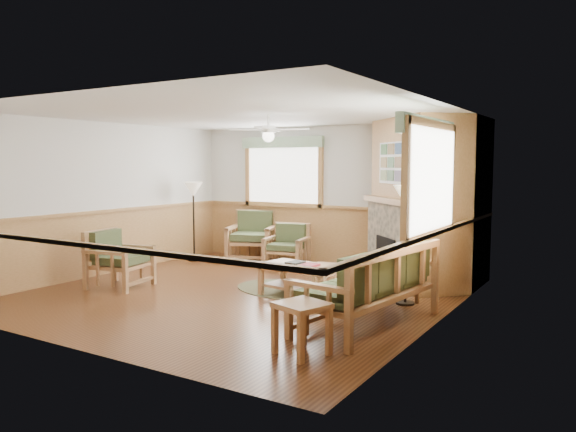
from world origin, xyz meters
The scene contains 24 objects.
floor centered at (0.00, 0.00, -0.01)m, with size 6.00×6.00×0.01m, color #542E17.
ceiling centered at (0.00, 0.00, 2.70)m, with size 6.00×6.00×0.01m, color white.
wall_back centered at (0.00, 3.00, 1.35)m, with size 6.00×0.02×2.70m, color silver.
wall_front centered at (0.00, -3.00, 1.35)m, with size 6.00×0.02×2.70m, color silver.
wall_left centered at (-3.00, 0.00, 1.35)m, with size 0.02×6.00×2.70m, color silver.
wall_right centered at (3.00, 0.00, 1.35)m, with size 0.02×6.00×2.70m, color silver.
wainscot centered at (0.00, 0.00, 0.55)m, with size 6.00×6.00×1.10m, color #AC7B46, non-canonical shape.
fireplace centered at (2.05, 2.05, 1.35)m, with size 2.20×2.20×2.70m, color #AC7B46, non-canonical shape.
window_back centered at (-1.10, 2.96, 2.53)m, with size 1.90×0.16×1.50m, color white, non-canonical shape.
window_right centered at (2.96, -0.20, 2.53)m, with size 0.16×1.90×1.50m, color white, non-canonical shape.
ceiling_fan centered at (0.30, 0.30, 2.66)m, with size 1.24×1.24×0.36m, color white, non-canonical shape.
sofa centered at (2.30, -0.54, 0.49)m, with size 0.88×2.13×0.98m, color #A3764C, non-canonical shape.
armchair_back_left centered at (-1.56, 2.49, 0.50)m, with size 0.90×0.90×1.01m, color #A3764C, non-canonical shape.
armchair_back_right centered at (-0.55, 2.21, 0.41)m, with size 0.73×0.73×0.82m, color #A3764C, non-canonical shape.
armchair_left centered at (-1.93, -0.63, 0.46)m, with size 0.81×0.81×0.91m, color #A3764C, non-canonical shape.
coffee_table centered at (0.91, 0.25, 0.25)m, with size 1.23×0.61×0.49m, color #A3764C, non-canonical shape.
end_table_chairs centered at (-1.38, 2.55, 0.26)m, with size 0.46×0.44×0.51m, color #A3764C, non-canonical shape.
end_table_sofa centered at (2.14, -1.87, 0.27)m, with size 0.49×0.47×0.54m, color #A3764C, non-canonical shape.
footstool centered at (0.91, 1.07, 0.18)m, with size 0.42×0.42×0.37m, color #A3764C, non-canonical shape.
braided_rug centered at (0.57, 0.63, 0.01)m, with size 1.98×1.98×0.01m, color brown.
floor_lamp_left centered at (-2.55, 1.86, 0.80)m, with size 0.37×0.37×1.61m, color black, non-canonical shape.
floor_lamp_right centered at (2.34, 0.69, 0.84)m, with size 0.39×0.39×1.68m, color black, non-canonical shape.
book_red centered at (1.06, 0.20, 0.52)m, with size 0.22×0.30×0.03m, color maroon.
book_dark centered at (0.76, 0.32, 0.52)m, with size 0.20×0.27×0.03m, color black.
Camera 1 is at (4.97, -6.77, 1.97)m, focal length 35.00 mm.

